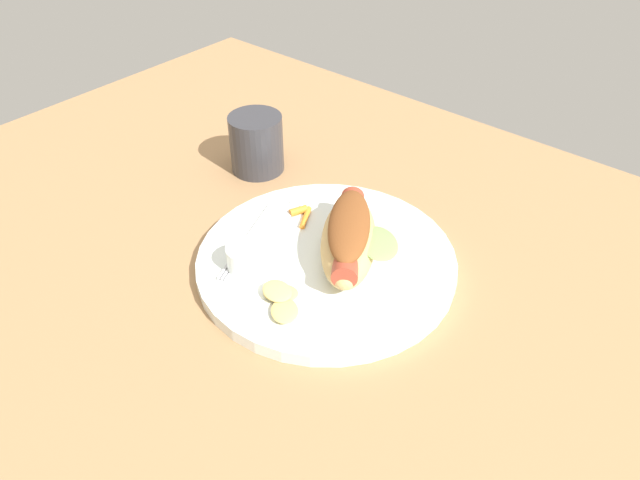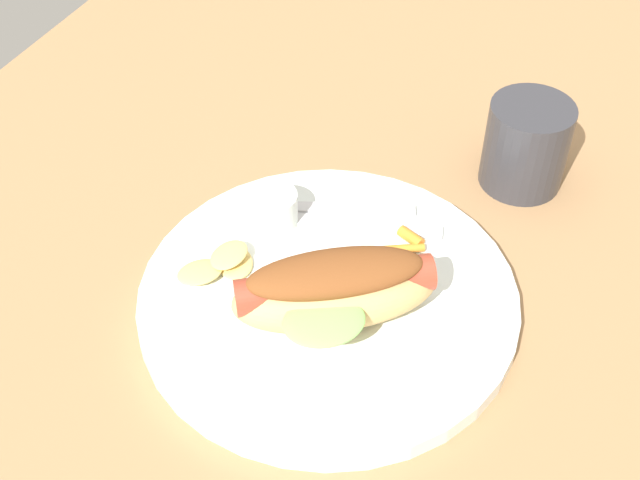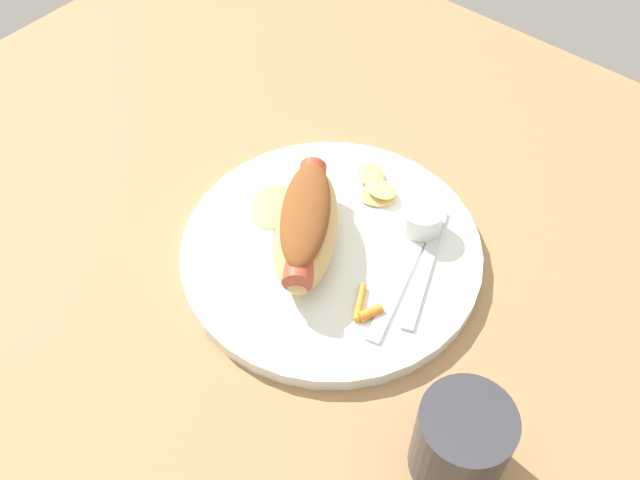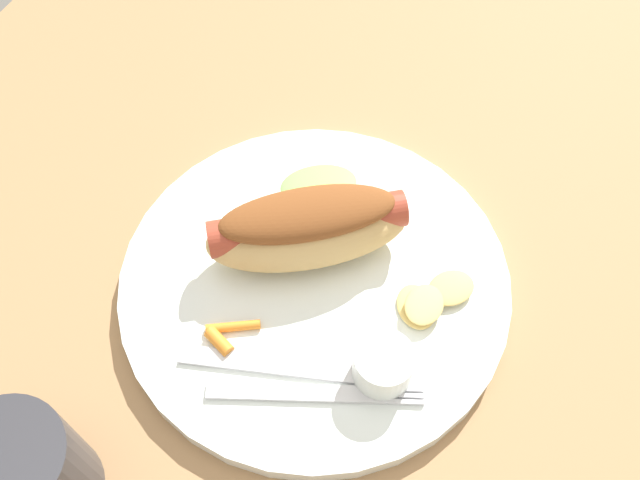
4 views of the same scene
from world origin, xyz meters
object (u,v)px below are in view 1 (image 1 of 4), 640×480
(knife, at_px, (269,235))
(drinking_cup, at_px, (257,143))
(hot_dog, at_px, (349,236))
(fork, at_px, (251,238))
(chips_pile, at_px, (281,298))
(plate, at_px, (326,261))
(sauce_ramekin, at_px, (245,258))
(carrot_garnish, at_px, (302,214))

(knife, distance_m, drinking_cup, 0.18)
(hot_dog, bearing_deg, fork, -100.49)
(hot_dog, xyz_separation_m, knife, (0.10, 0.03, -0.03))
(knife, bearing_deg, chips_pile, 34.69)
(fork, relative_size, drinking_cup, 1.76)
(plate, distance_m, sauce_ramekin, 0.10)
(plate, bearing_deg, hot_dog, -146.36)
(carrot_garnish, xyz_separation_m, drinking_cup, (0.14, -0.06, 0.02))
(knife, relative_size, chips_pile, 2.22)
(plate, distance_m, knife, 0.08)
(sauce_ramekin, xyz_separation_m, chips_pile, (-0.07, 0.01, -0.01))
(sauce_ramekin, relative_size, carrot_garnish, 1.11)
(sauce_ramekin, xyz_separation_m, knife, (0.02, -0.06, -0.01))
(chips_pile, bearing_deg, hot_dog, -95.60)
(plate, height_order, drinking_cup, drinking_cup)
(fork, distance_m, chips_pile, 0.11)
(hot_dog, height_order, sauce_ramekin, hot_dog)
(hot_dog, height_order, carrot_garnish, hot_dog)
(drinking_cup, bearing_deg, chips_pile, 139.55)
(sauce_ramekin, height_order, chips_pile, sauce_ramekin)
(plate, xyz_separation_m, carrot_garnish, (0.07, -0.04, 0.01))
(chips_pile, distance_m, drinking_cup, 0.30)
(hot_dog, relative_size, fork, 1.13)
(hot_dog, relative_size, carrot_garnish, 4.29)
(plate, relative_size, sauce_ramekin, 7.13)
(carrot_garnish, bearing_deg, sauce_ramekin, 98.54)
(knife, xyz_separation_m, carrot_garnish, (-0.00, -0.06, 0.00))
(chips_pile, relative_size, drinking_cup, 0.86)
(drinking_cup, bearing_deg, carrot_garnish, 155.79)
(fork, bearing_deg, knife, 125.14)
(sauce_ramekin, height_order, knife, sauce_ramekin)
(fork, distance_m, knife, 0.02)
(carrot_garnish, bearing_deg, knife, 85.71)
(knife, distance_m, carrot_garnish, 0.06)
(hot_dog, distance_m, knife, 0.11)
(drinking_cup, bearing_deg, hot_dog, 159.44)
(sauce_ramekin, relative_size, fork, 0.29)
(carrot_garnish, bearing_deg, plate, 151.74)
(fork, height_order, chips_pile, chips_pile)
(sauce_ramekin, relative_size, knife, 0.27)
(sauce_ramekin, bearing_deg, hot_dog, -130.76)
(sauce_ramekin, relative_size, drinking_cup, 0.51)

